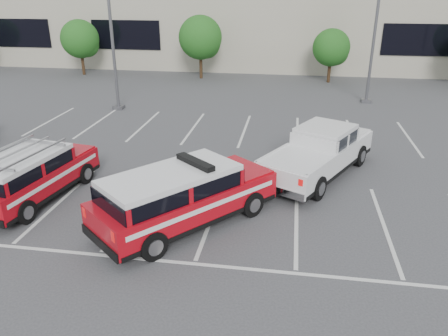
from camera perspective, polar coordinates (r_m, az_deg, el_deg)
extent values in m
plane|color=#3D3D40|center=(14.40, -1.40, -5.95)|extent=(120.00, 120.00, 0.00)
cube|color=silver|center=(18.42, 1.10, 0.73)|extent=(23.00, 15.00, 0.01)
cube|color=#B6AE9A|center=(44.57, 6.35, 18.91)|extent=(60.00, 15.00, 8.00)
cylinder|color=#3F2B19|center=(39.01, -17.94, 12.75)|extent=(0.24, 0.24, 1.67)
sphere|color=#1E5115|center=(38.74, -18.31, 15.72)|extent=(3.07, 3.07, 3.07)
sphere|color=#1E5115|center=(38.79, -17.55, 15.12)|extent=(2.05, 2.05, 2.05)
cylinder|color=#3F2B19|center=(35.69, -3.03, 13.08)|extent=(0.24, 0.24, 1.84)
sphere|color=#1E5115|center=(35.39, -3.11, 16.66)|extent=(3.37, 3.37, 3.37)
sphere|color=#1E5115|center=(35.56, -2.37, 15.88)|extent=(2.24, 2.24, 2.24)
cylinder|color=#3F2B19|center=(35.06, 13.55, 12.05)|extent=(0.24, 0.24, 1.51)
sphere|color=#1E5115|center=(34.79, 13.84, 15.04)|extent=(2.77, 2.77, 2.77)
sphere|color=#1E5115|center=(35.07, 14.42, 14.35)|extent=(1.85, 1.85, 1.85)
cube|color=#59595E|center=(27.37, -13.58, 7.72)|extent=(0.60, 0.60, 0.20)
cylinder|color=#59595E|center=(26.58, -14.60, 17.96)|extent=(0.18, 0.18, 10.00)
cube|color=#59595E|center=(29.59, 18.05, 8.35)|extent=(0.60, 0.60, 0.20)
cylinder|color=#59595E|center=(28.86, 19.27, 17.79)|extent=(0.18, 0.18, 10.00)
cube|color=#A80812|center=(13.53, -4.93, -4.20)|extent=(5.37, 5.81, 0.89)
cube|color=black|center=(12.97, -6.91, -2.21)|extent=(4.15, 4.41, 0.47)
cube|color=silver|center=(12.84, -6.98, -0.93)|extent=(4.06, 4.32, 0.17)
cube|color=black|center=(13.25, -3.78, 0.77)|extent=(1.39, 1.24, 0.16)
cube|color=silver|center=(17.32, 12.13, 1.54)|extent=(4.68, 6.35, 0.88)
cube|color=black|center=(17.58, 13.08, 4.09)|extent=(2.71, 2.80, 0.46)
cube|color=silver|center=(17.48, 13.17, 5.07)|extent=(2.65, 2.74, 0.17)
cube|color=#A80812|center=(16.49, -23.54, -1.25)|extent=(2.69, 5.19, 0.82)
cube|color=black|center=(15.94, -24.99, 0.12)|extent=(2.29, 3.63, 0.43)
cube|color=silver|center=(15.84, -25.17, 1.09)|extent=(2.24, 3.56, 0.16)
cube|color=#A5A5A8|center=(15.75, -25.33, 2.01)|extent=(2.30, 3.31, 0.06)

